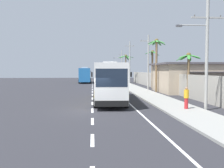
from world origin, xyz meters
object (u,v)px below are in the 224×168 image
(utility_pole_far, at_px, (130,62))
(palm_second, at_px, (126,61))
(palm_nearest, at_px, (152,62))
(utility_pole_distant, at_px, (121,64))
(utility_pole_nearest, at_px, (206,51))
(pedestrian_near_kerb, at_px, (186,98))
(motorcycle_beside_bus, at_px, (122,88))
(utility_pole_mid, at_px, (148,61))
(roadside_building, at_px, (210,77))
(palm_third, at_px, (156,55))
(coach_bus_far_lane, at_px, (85,75))
(palm_fourth, at_px, (188,64))
(coach_bus_foreground, at_px, (110,81))

(utility_pole_far, distance_m, palm_second, 2.18)
(palm_nearest, bearing_deg, utility_pole_distant, 92.93)
(utility_pole_nearest, relative_size, utility_pole_distant, 0.93)
(pedestrian_near_kerb, distance_m, utility_pole_distant, 56.97)
(motorcycle_beside_bus, xyz_separation_m, palm_second, (3.89, 25.40, 4.45))
(motorcycle_beside_bus, bearing_deg, utility_pole_mid, 44.03)
(palm_nearest, bearing_deg, roadside_building, -56.12)
(palm_nearest, relative_size, palm_third, 0.88)
(utility_pole_mid, distance_m, utility_pole_distant, 37.90)
(palm_nearest, height_order, palm_second, palm_second)
(coach_bus_far_lane, bearing_deg, roadside_building, -55.72)
(motorcycle_beside_bus, height_order, pedestrian_near_kerb, pedestrian_near_kerb)
(utility_pole_nearest, height_order, palm_fourth, utility_pole_nearest)
(palm_nearest, xyz_separation_m, roadside_building, (6.08, -9.06, -2.38))
(pedestrian_near_kerb, height_order, palm_nearest, palm_nearest)
(pedestrian_near_kerb, distance_m, palm_third, 16.38)
(pedestrian_near_kerb, relative_size, utility_pole_distant, 0.18)
(utility_pole_mid, bearing_deg, coach_bus_foreground, -117.54)
(coach_bus_far_lane, relative_size, palm_second, 1.75)
(utility_pole_distant, height_order, palm_second, utility_pole_distant)
(utility_pole_nearest, relative_size, roadside_building, 0.54)
(motorcycle_beside_bus, distance_m, pedestrian_near_kerb, 14.91)
(palm_third, bearing_deg, motorcycle_beside_bus, -166.59)
(palm_fourth, bearing_deg, palm_second, 95.03)
(utility_pole_distant, bearing_deg, pedestrian_near_kerb, -91.65)
(utility_pole_nearest, distance_m, utility_pole_mid, 18.95)
(pedestrian_near_kerb, xyz_separation_m, utility_pole_far, (1.34, 37.88, 3.96))
(coach_bus_foreground, height_order, utility_pole_mid, utility_pole_mid)
(coach_bus_foreground, distance_m, utility_pole_distant, 51.26)
(palm_nearest, bearing_deg, utility_pole_mid, -109.21)
(pedestrian_near_kerb, bearing_deg, motorcycle_beside_bus, -111.24)
(pedestrian_near_kerb, bearing_deg, coach_bus_foreground, -82.40)
(motorcycle_beside_bus, relative_size, palm_nearest, 0.30)
(palm_second, bearing_deg, palm_fourth, -84.97)
(pedestrian_near_kerb, bearing_deg, utility_pole_distant, -125.29)
(coach_bus_far_lane, xyz_separation_m, palm_fourth, (12.36, -33.80, 1.75))
(utility_pole_nearest, bearing_deg, motorcycle_beside_bus, 107.65)
(palm_fourth, distance_m, roadside_building, 9.31)
(palm_nearest, xyz_separation_m, palm_third, (-1.55, -8.84, 0.79))
(utility_pole_far, distance_m, palm_third, 22.15)
(coach_bus_far_lane, relative_size, palm_fourth, 2.35)
(pedestrian_near_kerb, height_order, roadside_building, roadside_building)
(utility_pole_nearest, distance_m, utility_pole_distant, 56.84)
(palm_second, relative_size, roadside_building, 0.43)
(utility_pole_far, bearing_deg, pedestrian_near_kerb, -92.02)
(coach_bus_far_lane, height_order, palm_second, palm_second)
(pedestrian_near_kerb, distance_m, utility_pole_far, 38.11)
(palm_nearest, bearing_deg, motorcycle_beside_bus, -122.95)
(coach_bus_foreground, bearing_deg, utility_pole_nearest, -42.05)
(utility_pole_mid, bearing_deg, coach_bus_far_lane, 113.62)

